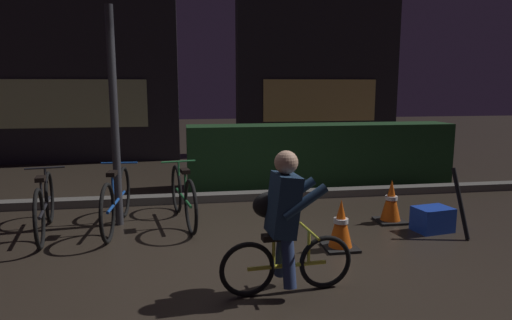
# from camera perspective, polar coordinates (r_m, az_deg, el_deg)

# --- Properties ---
(ground_plane) EXTENTS (40.00, 40.00, 0.00)m
(ground_plane) POSITION_cam_1_polar(r_m,az_deg,el_deg) (4.96, -1.19, -11.51)
(ground_plane) COLOR #2D261E
(sidewalk_curb) EXTENTS (12.00, 0.24, 0.12)m
(sidewalk_curb) POSITION_cam_1_polar(r_m,az_deg,el_deg) (7.03, -3.72, -4.70)
(sidewalk_curb) COLOR #56544F
(sidewalk_curb) RESTS_ON ground
(hedge_row) EXTENTS (4.80, 0.70, 1.10)m
(hedge_row) POSITION_cam_1_polar(r_m,az_deg,el_deg) (8.16, 8.29, 0.69)
(hedge_row) COLOR #19381C
(hedge_row) RESTS_ON ground
(storefront_left) EXTENTS (4.81, 0.54, 3.94)m
(storefront_left) POSITION_cam_1_polar(r_m,az_deg,el_deg) (11.37, -22.32, 9.65)
(storefront_left) COLOR #262328
(storefront_left) RESTS_ON ground
(storefront_right) EXTENTS (4.39, 0.54, 4.74)m
(storefront_right) POSITION_cam_1_polar(r_m,az_deg,el_deg) (12.34, 7.92, 12.04)
(storefront_right) COLOR #262328
(storefront_right) RESTS_ON ground
(street_post) EXTENTS (0.10, 0.10, 2.74)m
(street_post) POSITION_cam_1_polar(r_m,az_deg,el_deg) (5.86, -17.63, 5.06)
(street_post) COLOR #2D2D33
(street_post) RESTS_ON ground
(parked_bike_left_mid) EXTENTS (0.46, 1.68, 0.78)m
(parked_bike_left_mid) POSITION_cam_1_polar(r_m,az_deg,el_deg) (5.95, -25.37, -5.31)
(parked_bike_left_mid) COLOR black
(parked_bike_left_mid) RESTS_ON ground
(parked_bike_center_left) EXTENTS (0.46, 1.74, 0.80)m
(parked_bike_center_left) POSITION_cam_1_polar(r_m,az_deg,el_deg) (5.87, -17.38, -4.93)
(parked_bike_center_left) COLOR black
(parked_bike_center_left) RESTS_ON ground
(parked_bike_center_right) EXTENTS (0.46, 1.68, 0.78)m
(parked_bike_center_right) POSITION_cam_1_polar(r_m,az_deg,el_deg) (5.91, -9.29, -4.60)
(parked_bike_center_right) COLOR black
(parked_bike_center_right) RESTS_ON ground
(traffic_cone_near) EXTENTS (0.36, 0.36, 0.56)m
(traffic_cone_near) POSITION_cam_1_polar(r_m,az_deg,el_deg) (5.02, 10.77, -8.18)
(traffic_cone_near) COLOR black
(traffic_cone_near) RESTS_ON ground
(traffic_cone_far) EXTENTS (0.36, 0.36, 0.57)m
(traffic_cone_far) POSITION_cam_1_polar(r_m,az_deg,el_deg) (6.14, 16.85, -5.12)
(traffic_cone_far) COLOR black
(traffic_cone_far) RESTS_ON ground
(blue_crate) EXTENTS (0.49, 0.39, 0.30)m
(blue_crate) POSITION_cam_1_polar(r_m,az_deg,el_deg) (5.96, 21.61, -7.04)
(blue_crate) COLOR #193DB7
(blue_crate) RESTS_ON ground
(cyclist) EXTENTS (1.19, 0.50, 1.25)m
(cyclist) POSITION_cam_1_polar(r_m,az_deg,el_deg) (3.85, 3.58, -7.86)
(cyclist) COLOR black
(cyclist) RESTS_ON ground
(closed_umbrella) EXTENTS (0.13, 0.33, 0.82)m
(closed_umbrella) POSITION_cam_1_polar(r_m,az_deg,el_deg) (5.80, 24.65, -5.06)
(closed_umbrella) COLOR black
(closed_umbrella) RESTS_ON ground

